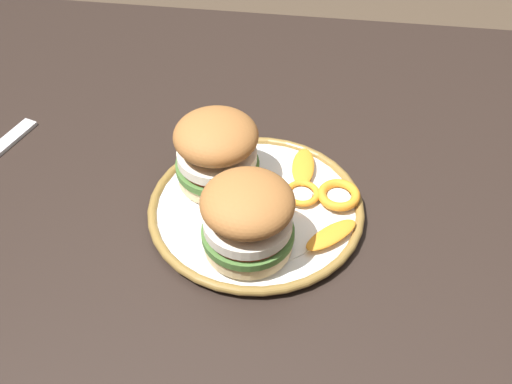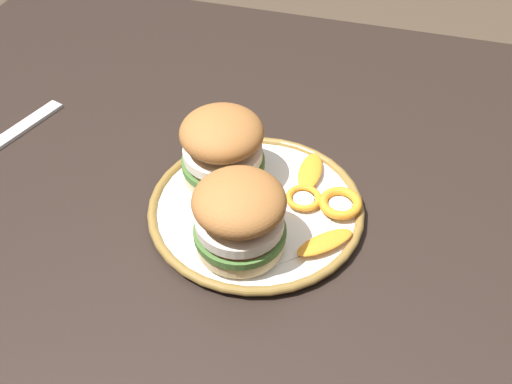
{
  "view_description": "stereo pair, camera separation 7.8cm",
  "coord_description": "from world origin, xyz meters",
  "px_view_note": "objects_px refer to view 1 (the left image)",
  "views": [
    {
      "loc": [
        -0.01,
        0.55,
        1.3
      ],
      "look_at": [
        0.07,
        -0.01,
        0.75
      ],
      "focal_mm": 43.5,
      "sensor_mm": 36.0,
      "label": 1
    },
    {
      "loc": [
        -0.09,
        0.54,
        1.3
      ],
      "look_at": [
        0.07,
        -0.01,
        0.75
      ],
      "focal_mm": 43.5,
      "sensor_mm": 36.0,
      "label": 2
    }
  ],
  "objects_px": {
    "sandwich_half_right": "(217,150)",
    "dining_table": "(303,261)",
    "sandwich_half_left": "(248,217)",
    "dinner_plate": "(256,209)"
  },
  "relations": [
    {
      "from": "sandwich_half_left",
      "to": "sandwich_half_right",
      "type": "bearing_deg",
      "value": -62.97
    },
    {
      "from": "dinner_plate",
      "to": "sandwich_half_right",
      "type": "height_order",
      "value": "sandwich_half_right"
    },
    {
      "from": "sandwich_half_right",
      "to": "dinner_plate",
      "type": "bearing_deg",
      "value": 144.05
    },
    {
      "from": "dinner_plate",
      "to": "sandwich_half_left",
      "type": "relative_size",
      "value": 1.92
    },
    {
      "from": "sandwich_half_left",
      "to": "sandwich_half_right",
      "type": "distance_m",
      "value": 0.13
    },
    {
      "from": "dining_table",
      "to": "sandwich_half_left",
      "type": "height_order",
      "value": "sandwich_half_left"
    },
    {
      "from": "sandwich_half_right",
      "to": "dining_table",
      "type": "bearing_deg",
      "value": 158.13
    },
    {
      "from": "dinner_plate",
      "to": "sandwich_half_right",
      "type": "relative_size",
      "value": 1.98
    },
    {
      "from": "sandwich_half_left",
      "to": "dining_table",
      "type": "bearing_deg",
      "value": -137.19
    },
    {
      "from": "dining_table",
      "to": "sandwich_half_right",
      "type": "relative_size",
      "value": 9.94
    }
  ]
}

